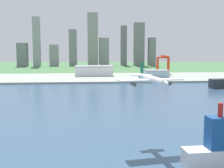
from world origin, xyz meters
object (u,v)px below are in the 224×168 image
airplane_landing (152,79)px  port_crane_red (163,60)px  warehouse_main (94,71)px  warehouse_annex (157,74)px

airplane_landing → port_crane_red: size_ratio=0.85×
warehouse_main → warehouse_annex: size_ratio=1.73×
warehouse_main → warehouse_annex: 108.21m
port_crane_red → warehouse_annex: port_crane_red is taller
airplane_landing → port_crane_red: bearing=74.9°
warehouse_annex → port_crane_red: bearing=66.0°
warehouse_annex → warehouse_main: bearing=159.5°
port_crane_red → warehouse_annex: size_ratio=1.21×
airplane_landing → warehouse_annex: (79.84, 332.29, -27.65)m
port_crane_red → warehouse_main: bearing=-171.7°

